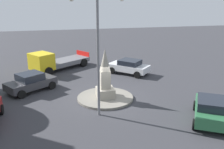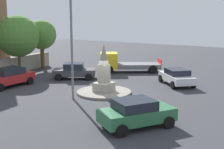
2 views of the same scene
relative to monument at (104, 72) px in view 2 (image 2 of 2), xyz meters
The scene contains 11 objects.
ground_plane 1.61m from the monument, ahead, with size 80.00×80.00×0.00m, color #38383D.
traffic_island 1.53m from the monument, ahead, with size 4.09×4.09×0.16m, color gray.
monument is the anchor object (origin of this frame).
streetlamp 4.03m from the monument, 109.63° to the right, with size 3.12×0.28×7.72m.
car_white_passing 6.71m from the monument, 58.95° to the left, with size 3.99×3.94×1.38m.
car_red_parked_right 8.26m from the monument, 161.95° to the right, with size 2.06×4.33×1.53m.
car_dark_grey_approaching 6.18m from the monument, 152.16° to the left, with size 4.13×3.63×1.46m.
car_green_waiting 7.36m from the monument, 41.21° to the right, with size 3.50×4.25×1.49m.
truck_yellow_parked_left 9.11m from the monument, 113.47° to the left, with size 6.23×5.30×2.00m.
tree_near_wall 11.90m from the monument, behind, with size 4.12×4.12×5.83m.
tree_mid_cluster 13.24m from the monument, 156.70° to the left, with size 3.20×3.20×5.33m.
Camera 2 is at (12.85, -17.96, 5.67)m, focal length 48.55 mm.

